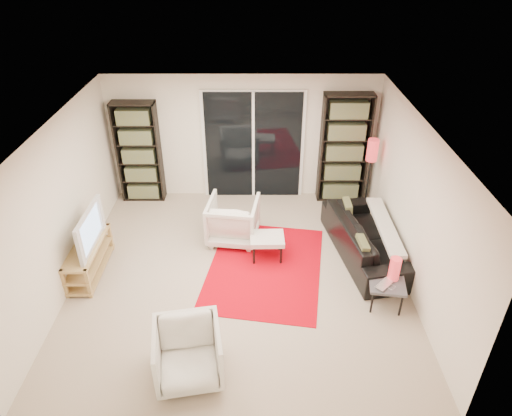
{
  "coord_description": "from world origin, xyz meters",
  "views": [
    {
      "loc": [
        0.25,
        -5.5,
        4.56
      ],
      "look_at": [
        0.25,
        0.3,
        1.0
      ],
      "focal_mm": 32.0,
      "sensor_mm": 36.0,
      "label": 1
    }
  ],
  "objects_px": {
    "bookshelf_left": "(139,153)",
    "bookshelf_right": "(344,149)",
    "sofa": "(366,238)",
    "armchair_back": "(233,220)",
    "armchair_front": "(188,353)",
    "side_table": "(387,285)",
    "floor_lamp": "(371,157)",
    "tv_stand": "(89,258)",
    "ottoman": "(267,240)"
  },
  "relations": [
    {
      "from": "tv_stand",
      "to": "armchair_back",
      "type": "bearing_deg",
      "value": 22.18
    },
    {
      "from": "tv_stand",
      "to": "sofa",
      "type": "height_order",
      "value": "sofa"
    },
    {
      "from": "tv_stand",
      "to": "sofa",
      "type": "distance_m",
      "value": 4.35
    },
    {
      "from": "side_table",
      "to": "armchair_front",
      "type": "bearing_deg",
      "value": -155.32
    },
    {
      "from": "bookshelf_left",
      "to": "bookshelf_right",
      "type": "height_order",
      "value": "bookshelf_right"
    },
    {
      "from": "bookshelf_right",
      "to": "side_table",
      "type": "relative_size",
      "value": 3.81
    },
    {
      "from": "tv_stand",
      "to": "side_table",
      "type": "distance_m",
      "value": 4.43
    },
    {
      "from": "side_table",
      "to": "floor_lamp",
      "type": "height_order",
      "value": "floor_lamp"
    },
    {
      "from": "sofa",
      "to": "bookshelf_right",
      "type": "bearing_deg",
      "value": -6.25
    },
    {
      "from": "armchair_front",
      "to": "bookshelf_left",
      "type": "bearing_deg",
      "value": 98.75
    },
    {
      "from": "sofa",
      "to": "ottoman",
      "type": "bearing_deg",
      "value": 82.8
    },
    {
      "from": "armchair_front",
      "to": "armchair_back",
      "type": "bearing_deg",
      "value": 72.03
    },
    {
      "from": "side_table",
      "to": "floor_lamp",
      "type": "xyz_separation_m",
      "value": [
        0.23,
        2.5,
        0.76
      ]
    },
    {
      "from": "armchair_front",
      "to": "side_table",
      "type": "relative_size",
      "value": 1.43
    },
    {
      "from": "armchair_front",
      "to": "floor_lamp",
      "type": "height_order",
      "value": "floor_lamp"
    },
    {
      "from": "tv_stand",
      "to": "floor_lamp",
      "type": "relative_size",
      "value": 0.85
    },
    {
      "from": "bookshelf_right",
      "to": "armchair_back",
      "type": "height_order",
      "value": "bookshelf_right"
    },
    {
      "from": "armchair_back",
      "to": "tv_stand",
      "type": "bearing_deg",
      "value": 30.27
    },
    {
      "from": "bookshelf_left",
      "to": "armchair_back",
      "type": "xyz_separation_m",
      "value": [
        1.82,
        -1.41,
        -0.59
      ]
    },
    {
      "from": "sofa",
      "to": "armchair_front",
      "type": "height_order",
      "value": "armchair_front"
    },
    {
      "from": "bookshelf_left",
      "to": "armchair_back",
      "type": "height_order",
      "value": "bookshelf_left"
    },
    {
      "from": "sofa",
      "to": "ottoman",
      "type": "relative_size",
      "value": 3.92
    },
    {
      "from": "bookshelf_left",
      "to": "armchair_front",
      "type": "relative_size",
      "value": 2.47
    },
    {
      "from": "ottoman",
      "to": "side_table",
      "type": "distance_m",
      "value": 1.97
    },
    {
      "from": "ottoman",
      "to": "floor_lamp",
      "type": "bearing_deg",
      "value": 37.01
    },
    {
      "from": "armchair_back",
      "to": "armchair_front",
      "type": "distance_m",
      "value": 2.83
    },
    {
      "from": "tv_stand",
      "to": "ottoman",
      "type": "height_order",
      "value": "tv_stand"
    },
    {
      "from": "sofa",
      "to": "armchair_back",
      "type": "distance_m",
      "value": 2.2
    },
    {
      "from": "bookshelf_right",
      "to": "ottoman",
      "type": "height_order",
      "value": "bookshelf_right"
    },
    {
      "from": "bookshelf_right",
      "to": "armchair_back",
      "type": "distance_m",
      "value": 2.56
    },
    {
      "from": "tv_stand",
      "to": "armchair_front",
      "type": "distance_m",
      "value": 2.61
    },
    {
      "from": "armchair_back",
      "to": "floor_lamp",
      "type": "relative_size",
      "value": 0.57
    },
    {
      "from": "armchair_back",
      "to": "bookshelf_left",
      "type": "bearing_deg",
      "value": -29.73
    },
    {
      "from": "bookshelf_right",
      "to": "armchair_back",
      "type": "xyz_separation_m",
      "value": [
        -2.03,
        -1.41,
        -0.67
      ]
    },
    {
      "from": "tv_stand",
      "to": "armchair_front",
      "type": "bearing_deg",
      "value": -47.34
    },
    {
      "from": "sofa",
      "to": "armchair_back",
      "type": "relative_size",
      "value": 2.55
    },
    {
      "from": "armchair_front",
      "to": "tv_stand",
      "type": "bearing_deg",
      "value": 122.9
    },
    {
      "from": "sofa",
      "to": "side_table",
      "type": "xyz_separation_m",
      "value": [
        0.04,
        -1.17,
        0.04
      ]
    },
    {
      "from": "armchair_front",
      "to": "side_table",
      "type": "xyz_separation_m",
      "value": [
        2.6,
        1.2,
        -0.0
      ]
    },
    {
      "from": "ottoman",
      "to": "bookshelf_left",
      "type": "bearing_deg",
      "value": 141.01
    },
    {
      "from": "sofa",
      "to": "armchair_back",
      "type": "xyz_separation_m",
      "value": [
        -2.15,
        0.44,
        0.07
      ]
    },
    {
      "from": "bookshelf_right",
      "to": "tv_stand",
      "type": "relative_size",
      "value": 1.7
    },
    {
      "from": "sofa",
      "to": "floor_lamp",
      "type": "distance_m",
      "value": 1.58
    },
    {
      "from": "tv_stand",
      "to": "armchair_front",
      "type": "xyz_separation_m",
      "value": [
        1.77,
        -1.92,
        0.1
      ]
    },
    {
      "from": "bookshelf_left",
      "to": "bookshelf_right",
      "type": "xyz_separation_m",
      "value": [
        3.85,
        -0.0,
        0.07
      ]
    },
    {
      "from": "tv_stand",
      "to": "ottoman",
      "type": "xyz_separation_m",
      "value": [
        2.74,
        0.37,
        0.08
      ]
    },
    {
      "from": "bookshelf_right",
      "to": "floor_lamp",
      "type": "bearing_deg",
      "value": -53.09
    },
    {
      "from": "bookshelf_left",
      "to": "tv_stand",
      "type": "relative_size",
      "value": 1.58
    },
    {
      "from": "ottoman",
      "to": "side_table",
      "type": "relative_size",
      "value": 0.99
    },
    {
      "from": "armchair_front",
      "to": "ottoman",
      "type": "bearing_deg",
      "value": 57.37
    }
  ]
}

